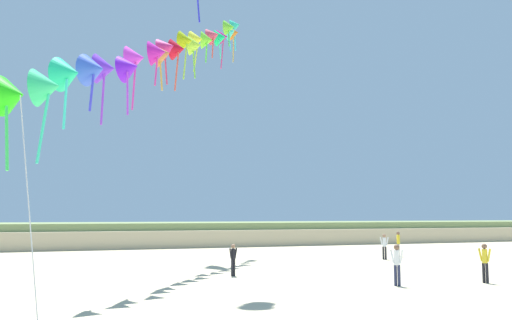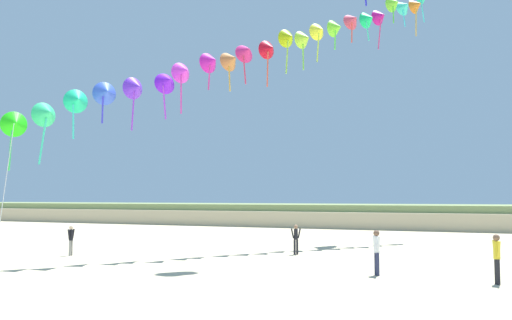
{
  "view_description": "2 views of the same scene",
  "coord_description": "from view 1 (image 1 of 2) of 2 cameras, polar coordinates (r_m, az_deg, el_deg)",
  "views": [
    {
      "loc": [
        -9.84,
        -12.58,
        2.9
      ],
      "look_at": [
        -1.97,
        8.85,
        5.24
      ],
      "focal_mm": 38.0,
      "sensor_mm": 36.0,
      "label": 1
    },
    {
      "loc": [
        7.48,
        -13.96,
        2.95
      ],
      "look_at": [
        -3.84,
        12.07,
        4.89
      ],
      "focal_mm": 38.0,
      "sensor_mm": 36.0,
      "label": 2
    }
  ],
  "objects": [
    {
      "name": "kite_banner_string",
      "position": [
        29.92,
        -7.64,
        11.84
      ],
      "size": [
        15.48,
        27.16,
        18.73
      ],
      "color": "#21EB15"
    },
    {
      "name": "person_far_right",
      "position": [
        39.9,
        14.76,
        -8.36
      ],
      "size": [
        0.5,
        0.49,
        1.75
      ],
      "color": "gray",
      "rests_on": "ground"
    },
    {
      "name": "person_mid_center",
      "position": [
        37.13,
        13.36,
        -8.67
      ],
      "size": [
        0.54,
        0.37,
        1.67
      ],
      "color": "black",
      "rests_on": "ground"
    },
    {
      "name": "person_far_center",
      "position": [
        25.7,
        22.95,
        -9.69
      ],
      "size": [
        0.29,
        0.58,
        1.68
      ],
      "color": "black",
      "rests_on": "ground"
    },
    {
      "name": "dune_ridge",
      "position": [
        54.77,
        -9.9,
        -7.65
      ],
      "size": [
        120.0,
        13.18,
        2.19
      ],
      "color": "#BFAE8B",
      "rests_on": "ground"
    },
    {
      "name": "person_near_right",
      "position": [
        26.41,
        -2.42,
        -10.23
      ],
      "size": [
        0.5,
        0.32,
        1.52
      ],
      "color": "black",
      "rests_on": "ground"
    },
    {
      "name": "person_near_left",
      "position": [
        23.49,
        14.61,
        -10.34
      ],
      "size": [
        0.41,
        0.53,
        1.7
      ],
      "color": "#282D4C",
      "rests_on": "ground"
    }
  ]
}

